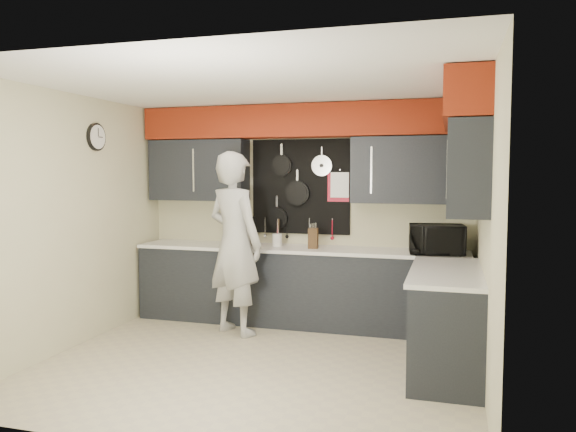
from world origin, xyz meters
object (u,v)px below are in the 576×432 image
(knife_block, at_px, (313,238))
(coffee_maker, at_px, (245,231))
(microwave, at_px, (436,239))
(person, at_px, (235,243))
(utensil_crock, at_px, (277,240))

(knife_block, xyz_separation_m, coffee_maker, (-0.85, 0.02, 0.06))
(microwave, bearing_deg, coffee_maker, 171.78)
(microwave, height_order, person, person)
(coffee_maker, bearing_deg, microwave, 0.36)
(microwave, relative_size, utensil_crock, 3.82)
(microwave, height_order, knife_block, microwave)
(microwave, distance_m, knife_block, 1.38)
(microwave, xyz_separation_m, knife_block, (-1.38, 0.05, -0.04))
(utensil_crock, bearing_deg, knife_block, -10.66)
(knife_block, bearing_deg, microwave, -6.14)
(utensil_crock, bearing_deg, microwave, -4.26)
(coffee_maker, xyz_separation_m, person, (0.07, -0.52, -0.09))
(person, bearing_deg, microwave, -143.24)
(utensil_crock, bearing_deg, person, -117.69)
(knife_block, bearing_deg, coffee_maker, 174.87)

